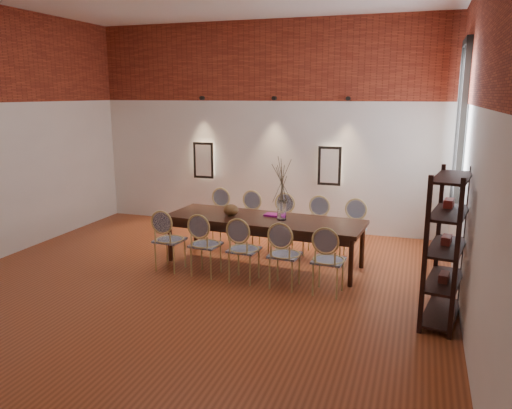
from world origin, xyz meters
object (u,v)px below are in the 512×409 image
(book, at_px, (273,215))
(chair_near_e, at_px, (328,260))
(chair_far_b, at_px, (248,220))
(chair_far_e, at_px, (353,231))
(dining_table, at_px, (264,241))
(bowl, at_px, (231,210))
(chair_near_a, at_px, (170,240))
(vase, at_px, (282,210))
(chair_far_c, at_px, (281,224))
(chair_far_d, at_px, (316,227))
(chair_near_c, at_px, (244,249))
(chair_near_d, at_px, (285,255))
(chair_near_b, at_px, (206,244))
(shelving_rack, at_px, (446,247))
(chair_far_a, at_px, (216,217))

(book, bearing_deg, chair_near_e, -43.97)
(chair_far_b, xyz_separation_m, chair_far_e, (1.84, -0.14, 0.00))
(dining_table, relative_size, bowl, 12.84)
(chair_near_a, distance_m, vase, 1.76)
(chair_far_c, distance_m, chair_far_d, 0.62)
(chair_near_c, relative_size, chair_near_d, 1.00)
(chair_near_e, bearing_deg, chair_near_a, 180.00)
(chair_near_b, height_order, chair_far_c, same)
(shelving_rack, bearing_deg, chair_near_b, -179.04)
(chair_near_c, xyz_separation_m, chair_far_e, (1.34, 1.46, 0.00))
(shelving_rack, bearing_deg, chair_near_e, 175.33)
(vase, distance_m, bowl, 0.84)
(dining_table, distance_m, chair_far_b, 1.00)
(chair_far_e, xyz_separation_m, bowl, (-1.83, -0.69, 0.37))
(chair_far_d, relative_size, book, 3.62)
(bowl, bearing_deg, chair_near_d, -36.18)
(chair_near_c, relative_size, chair_far_b, 1.00)
(chair_near_b, xyz_separation_m, chair_near_e, (1.84, -0.14, 0.00))
(chair_far_e, bearing_deg, book, 27.10)
(dining_table, height_order, chair_far_a, chair_far_a)
(bowl, bearing_deg, chair_near_a, -137.67)
(chair_far_d, xyz_separation_m, chair_far_e, (0.61, -0.05, 0.00))
(dining_table, relative_size, vase, 10.27)
(chair_far_b, bearing_deg, book, 139.69)
(chair_near_c, distance_m, chair_near_e, 1.23)
(chair_near_e, bearing_deg, chair_near_c, 180.00)
(chair_far_c, distance_m, shelving_rack, 3.26)
(chair_far_d, distance_m, shelving_rack, 2.78)
(chair_far_a, height_order, chair_far_b, same)
(chair_far_a, xyz_separation_m, chair_far_c, (1.23, -0.09, 0.00))
(chair_near_d, bearing_deg, chair_near_c, -180.00)
(shelving_rack, bearing_deg, chair_far_a, 160.64)
(chair_far_d, xyz_separation_m, vase, (-0.38, -0.75, 0.43))
(chair_near_b, xyz_separation_m, chair_far_b, (0.11, 1.55, 0.00))
(dining_table, xyz_separation_m, chair_near_b, (-0.67, -0.73, 0.09))
(chair_far_d, relative_size, bowl, 3.92)
(chair_far_a, xyz_separation_m, book, (1.27, -0.68, 0.30))
(bowl, bearing_deg, chair_far_a, 125.63)
(chair_far_b, xyz_separation_m, bowl, (0.01, -0.83, 0.37))
(dining_table, height_order, shelving_rack, shelving_rack)
(chair_near_c, distance_m, chair_far_c, 1.55)
(chair_near_a, distance_m, bowl, 1.07)
(book, bearing_deg, chair_far_b, 135.50)
(chair_far_d, height_order, book, chair_far_d)
(vase, bearing_deg, chair_far_a, 148.81)
(chair_near_e, distance_m, bowl, 1.96)
(book, xyz_separation_m, shelving_rack, (2.51, -1.41, 0.14))
(chair_far_e, bearing_deg, chair_far_a, 0.00)
(chair_near_d, distance_m, bowl, 1.42)
(chair_near_c, height_order, chair_near_d, same)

